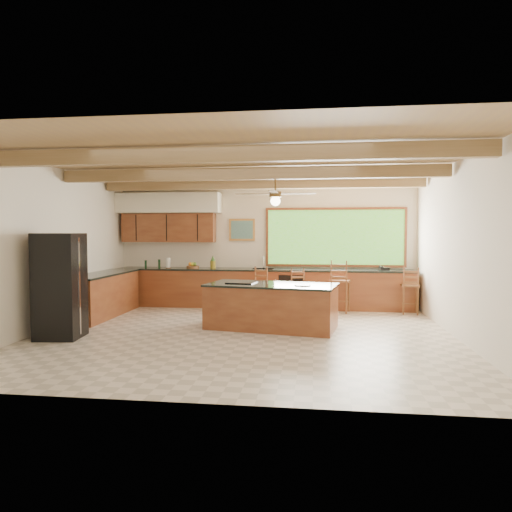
# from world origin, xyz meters

# --- Properties ---
(ground) EXTENTS (7.20, 7.20, 0.00)m
(ground) POSITION_xyz_m (0.00, 0.00, 0.00)
(ground) COLOR beige
(ground) RESTS_ON ground
(room_shell) EXTENTS (7.27, 6.54, 3.02)m
(room_shell) POSITION_xyz_m (-0.17, 0.65, 2.21)
(room_shell) COLOR silver
(room_shell) RESTS_ON ground
(counter_run) EXTENTS (7.12, 3.10, 1.24)m
(counter_run) POSITION_xyz_m (-0.82, 2.52, 0.46)
(counter_run) COLOR brown
(counter_run) RESTS_ON ground
(island) EXTENTS (2.53, 1.51, 0.85)m
(island) POSITION_xyz_m (0.42, 0.60, 0.42)
(island) COLOR brown
(island) RESTS_ON ground
(refrigerator) EXTENTS (0.76, 0.74, 1.77)m
(refrigerator) POSITION_xyz_m (-3.05, -0.64, 0.89)
(refrigerator) COLOR black
(refrigerator) RESTS_ON ground
(bar_stool_a) EXTENTS (0.47, 0.47, 1.03)m
(bar_stool_a) POSITION_xyz_m (0.10, 2.29, 0.61)
(bar_stool_a) COLOR brown
(bar_stool_a) RESTS_ON ground
(bar_stool_b) EXTENTS (0.45, 0.45, 1.00)m
(bar_stool_b) POSITION_xyz_m (0.80, 2.40, 0.59)
(bar_stool_b) COLOR brown
(bar_stool_b) RESTS_ON ground
(bar_stool_c) EXTENTS (0.51, 0.51, 1.18)m
(bar_stool_c) POSITION_xyz_m (1.79, 2.39, 0.70)
(bar_stool_c) COLOR brown
(bar_stool_c) RESTS_ON ground
(bar_stool_d) EXTENTS (0.41, 0.41, 1.04)m
(bar_stool_d) POSITION_xyz_m (3.30, 2.39, 0.61)
(bar_stool_d) COLOR brown
(bar_stool_d) RESTS_ON ground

